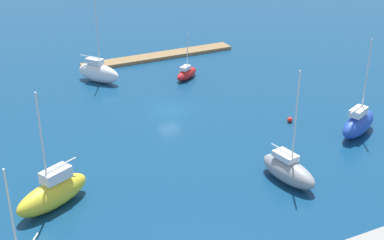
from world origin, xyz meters
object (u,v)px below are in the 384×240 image
at_px(sailboat_red_lone_south, 187,73).
at_px(sailboat_white_far_south, 98,72).
at_px(mooring_buoy_red, 290,120).
at_px(sailboat_gray_mid_basin, 288,170).
at_px(sailboat_blue_outer_mooring, 358,123).
at_px(pier_dock, 159,56).
at_px(sailboat_yellow_along_channel, 53,193).

xyz_separation_m(sailboat_red_lone_south, sailboat_white_far_south, (11.44, -4.21, 0.63)).
height_order(sailboat_red_lone_south, mooring_buoy_red, sailboat_red_lone_south).
bearing_deg(sailboat_red_lone_south, sailboat_gray_mid_basin, -130.09).
bearing_deg(sailboat_white_far_south, sailboat_gray_mid_basin, -21.35).
bearing_deg(mooring_buoy_red, sailboat_blue_outer_mooring, 129.31).
distance_m(pier_dock, sailboat_blue_outer_mooring, 35.42).
relative_size(sailboat_yellow_along_channel, mooring_buoy_red, 17.26).
xyz_separation_m(sailboat_yellow_along_channel, sailboat_gray_mid_basin, (-20.90, 5.61, -0.18)).
distance_m(pier_dock, sailboat_gray_mid_basin, 38.92).
height_order(sailboat_blue_outer_mooring, mooring_buoy_red, sailboat_blue_outer_mooring).
bearing_deg(pier_dock, sailboat_gray_mid_basin, 85.48).
xyz_separation_m(sailboat_blue_outer_mooring, sailboat_white_far_south, (21.07, -28.20, 0.01)).
height_order(pier_dock, sailboat_red_lone_south, sailboat_red_lone_south).
height_order(sailboat_red_lone_south, sailboat_white_far_south, sailboat_white_far_south).
relative_size(pier_dock, sailboat_gray_mid_basin, 2.15).
xyz_separation_m(sailboat_blue_outer_mooring, mooring_buoy_red, (4.86, -5.94, -1.11)).
relative_size(sailboat_white_far_south, sailboat_yellow_along_channel, 1.16).
distance_m(sailboat_yellow_along_channel, mooring_buoy_red, 29.19).
bearing_deg(sailboat_red_lone_south, pier_dock, 55.98).
height_order(sailboat_blue_outer_mooring, sailboat_red_lone_south, sailboat_blue_outer_mooring).
bearing_deg(sailboat_red_lone_south, mooring_buoy_red, -109.21).
height_order(pier_dock, sailboat_white_far_south, sailboat_white_far_south).
relative_size(sailboat_blue_outer_mooring, sailboat_white_far_south, 0.86).
bearing_deg(sailboat_red_lone_south, sailboat_blue_outer_mooring, -102.14).
bearing_deg(sailboat_yellow_along_channel, sailboat_gray_mid_basin, 139.31).
xyz_separation_m(sailboat_white_far_south, sailboat_yellow_along_channel, (12.52, 27.32, -0.02)).
bearing_deg(sailboat_blue_outer_mooring, pier_dock, 81.42).
xyz_separation_m(sailboat_blue_outer_mooring, sailboat_gray_mid_basin, (12.69, 4.73, -0.18)).
relative_size(sailboat_red_lone_south, sailboat_white_far_south, 0.51).
bearing_deg(sailboat_blue_outer_mooring, sailboat_red_lone_south, 87.51).
relative_size(sailboat_red_lone_south, sailboat_gray_mid_basin, 0.57).
relative_size(pier_dock, sailboat_yellow_along_channel, 2.20).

